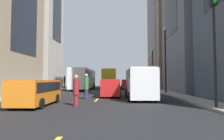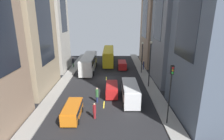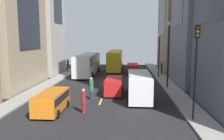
{
  "view_description": "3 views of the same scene",
  "coord_description": "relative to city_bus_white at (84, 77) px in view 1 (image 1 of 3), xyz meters",
  "views": [
    {
      "loc": [
        1.65,
        -25.36,
        1.67
      ],
      "look_at": [
        0.96,
        -0.15,
        2.97
      ],
      "focal_mm": 29.38,
      "sensor_mm": 36.0,
      "label": 1
    },
    {
      "loc": [
        1.09,
        -31.99,
        11.35
      ],
      "look_at": [
        1.12,
        -0.76,
        1.95
      ],
      "focal_mm": 28.4,
      "sensor_mm": 36.0,
      "label": 2
    },
    {
      "loc": [
        2.41,
        -30.6,
        5.74
      ],
      "look_at": [
        0.3,
        0.97,
        1.41
      ],
      "focal_mm": 35.87,
      "sensor_mm": 36.0,
      "label": 3
    }
  ],
  "objects": [
    {
      "name": "traffic_light_near_corner",
      "position": [
        11.1,
        -20.47,
        2.65
      ],
      "size": [
        0.32,
        0.44,
        6.56
      ],
      "color": "black",
      "rests_on": "ground"
    },
    {
      "name": "lane_stripe_2",
      "position": [
        3.99,
        -5.4,
        -2.0
      ],
      "size": [
        0.16,
        2.0,
        0.01
      ],
      "primitive_type": "cube",
      "color": "yellow",
      "rests_on": "ground"
    },
    {
      "name": "car_orange_1",
      "position": [
        0.47,
        -19.09,
        -1.05
      ],
      "size": [
        1.94,
        4.39,
        1.63
      ],
      "color": "orange",
      "rests_on": "ground"
    },
    {
      "name": "sidewalk_west",
      "position": [
        -3.67,
        -5.4,
        -1.93
      ],
      "size": [
        1.9,
        44.0,
        0.15
      ],
      "primitive_type": "cube",
      "color": "gray",
      "rests_on": "ground"
    },
    {
      "name": "car_red_2",
      "position": [
        7.38,
        1.43,
        -1.04
      ],
      "size": [
        1.99,
        4.31,
        1.65
      ],
      "color": "red",
      "rests_on": "ground"
    },
    {
      "name": "lane_stripe_3",
      "position": [
        3.99,
        5.1,
        -2.0
      ],
      "size": [
        0.16,
        2.0,
        0.01
      ],
      "primitive_type": "cube",
      "color": "yellow",
      "rests_on": "ground"
    },
    {
      "name": "streetlamp_near",
      "position": [
        11.2,
        -9.69,
        2.75
      ],
      "size": [
        0.44,
        0.44,
        7.6
      ],
      "color": "black",
      "rests_on": "ground"
    },
    {
      "name": "pedestrian_waiting_curb",
      "position": [
        12.02,
        0.22,
        -0.74
      ],
      "size": [
        0.3,
        0.3,
        2.06
      ],
      "rotation": [
        0.0,
        0.0,
        3.78
      ],
      "color": "navy",
      "rests_on": "ground"
    },
    {
      "name": "lane_stripe_1",
      "position": [
        3.99,
        -15.9,
        -2.0
      ],
      "size": [
        0.16,
        2.0,
        0.01
      ],
      "primitive_type": "cube",
      "color": "yellow",
      "rests_on": "ground"
    },
    {
      "name": "pedestrian_crossing_near",
      "position": [
        -3.94,
        2.38,
        -0.68
      ],
      "size": [
        0.35,
        0.35,
        2.21
      ],
      "rotation": [
        0.0,
        0.0,
        3.53
      ],
      "color": "#336B38",
      "rests_on": "ground"
    },
    {
      "name": "pedestrian_walking_far",
      "position": [
        3.06,
        -19.26,
        -0.98
      ],
      "size": [
        0.37,
        0.37,
        1.96
      ],
      "rotation": [
        0.0,
        0.0,
        1.21
      ],
      "color": "maroon",
      "rests_on": "ground"
    },
    {
      "name": "sidewalk_east",
      "position": [
        11.65,
        -5.4,
        -1.93
      ],
      "size": [
        1.9,
        44.0,
        0.15
      ],
      "primitive_type": "cube",
      "color": "gray",
      "rests_on": "ground"
    },
    {
      "name": "ground_plane",
      "position": [
        3.99,
        -5.4,
        -2.01
      ],
      "size": [
        41.22,
        41.22,
        0.0
      ],
      "primitive_type": "plane",
      "color": "black"
    },
    {
      "name": "building_east_2",
      "position": [
        17.05,
        6.14,
        12.5
      ],
      "size": [
        8.59,
        11.6,
        29.02
      ],
      "color": "#937760",
      "rests_on": "ground"
    },
    {
      "name": "delivery_van_white",
      "position": [
        7.59,
        -14.93,
        -0.49
      ],
      "size": [
        2.25,
        6.01,
        2.58
      ],
      "color": "white",
      "rests_on": "ground"
    },
    {
      "name": "pedestrian_crossing_mid",
      "position": [
        3.02,
        -15.2,
        -0.87
      ],
      "size": [
        0.4,
        0.4,
        2.15
      ],
      "rotation": [
        0.0,
        0.0,
        5.31
      ],
      "color": "navy",
      "rests_on": "ground"
    },
    {
      "name": "car_red_0",
      "position": [
        5.04,
        -12.79,
        -1.01
      ],
      "size": [
        1.89,
        4.3,
        1.69
      ],
      "color": "red",
      "rests_on": "ground"
    },
    {
      "name": "streetlamp_far",
      "position": [
        11.2,
        -2.15,
        2.12
      ],
      "size": [
        0.44,
        0.44,
        6.41
      ],
      "color": "black",
      "rests_on": "ground"
    },
    {
      "name": "lane_stripe_4",
      "position": [
        3.99,
        15.6,
        -2.0
      ],
      "size": [
        0.16,
        2.0,
        0.01
      ],
      "primitive_type": "cube",
      "color": "yellow",
      "rests_on": "ground"
    },
    {
      "name": "city_bus_white",
      "position": [
        0.0,
        0.0,
        0.0
      ],
      "size": [
        2.81,
        11.57,
        3.35
      ],
      "color": "silver",
      "rests_on": "ground"
    },
    {
      "name": "streetcar_yellow",
      "position": [
        4.18,
        6.93,
        0.12
      ],
      "size": [
        2.7,
        12.62,
        3.59
      ],
      "color": "yellow",
      "rests_on": "ground"
    }
  ]
}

